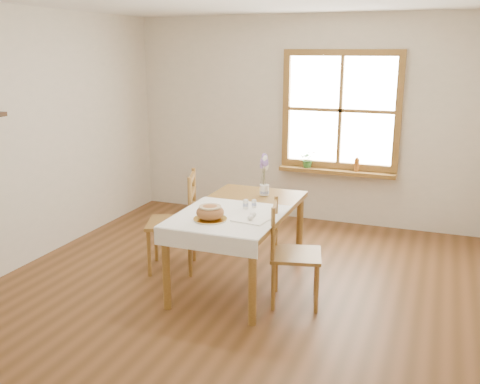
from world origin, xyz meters
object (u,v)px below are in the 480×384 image
object	(u,v)px
chair_left	(171,221)
flower_vase	(264,191)
chair_right	(296,253)
dining_table	(240,216)
bread_plate	(210,219)

from	to	relation	value
chair_left	flower_vase	size ratio (longest dim) A/B	9.70
chair_left	flower_vase	distance (m)	0.98
chair_right	flower_vase	xyz separation A→B (m)	(-0.53, 0.69, 0.34)
dining_table	bread_plate	xyz separation A→B (m)	(-0.09, -0.47, 0.10)
dining_table	flower_vase	size ratio (longest dim) A/B	15.38
dining_table	bread_plate	distance (m)	0.49
chair_left	bread_plate	bearing A→B (deg)	31.09
chair_left	chair_right	bearing A→B (deg)	58.22
chair_right	flower_vase	size ratio (longest dim) A/B	8.84
dining_table	flower_vase	world-z (taller)	flower_vase
chair_left	flower_vase	world-z (taller)	chair_left
chair_left	flower_vase	xyz separation A→B (m)	(0.84, 0.41, 0.30)
dining_table	chair_right	size ratio (longest dim) A/B	1.74
chair_right	bread_plate	world-z (taller)	chair_right
chair_left	chair_right	distance (m)	1.40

